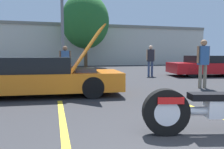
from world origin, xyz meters
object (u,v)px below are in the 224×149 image
object	(u,v)px
tree_background	(85,21)
show_car_hood_open	(42,77)
parked_car_right_row	(209,66)
spectator_near_motorcycle	(65,61)
light_pole	(63,5)
spectator_by_show_car	(151,58)
spectator_midground	(203,59)

from	to	relation	value
tree_background	show_car_hood_open	size ratio (longest dim) A/B	1.39
parked_car_right_row	spectator_near_motorcycle	world-z (taller)	spectator_near_motorcycle
tree_background	light_pole	bearing A→B (deg)	-108.45
show_car_hood_open	spectator_by_show_car	size ratio (longest dim) A/B	2.86
tree_background	spectator_midground	world-z (taller)	tree_background
light_pole	tree_background	xyz separation A→B (m)	(2.28, 6.82, 0.11)
show_car_hood_open	spectator_by_show_car	xyz separation A→B (m)	(5.52, 4.26, 0.46)
tree_background	spectator_midground	distance (m)	14.26
parked_car_right_row	spectator_by_show_car	xyz separation A→B (m)	(-3.33, 0.61, 0.46)
parked_car_right_row	spectator_midground	xyz separation A→B (m)	(-3.31, -3.75, 0.48)
tree_background	show_car_hood_open	world-z (taller)	tree_background
show_car_hood_open	spectator_near_motorcycle	bearing A→B (deg)	79.93
spectator_near_motorcycle	spectator_midground	bearing A→B (deg)	-35.16
tree_background	show_car_hood_open	distance (m)	14.46
spectator_near_motorcycle	spectator_midground	distance (m)	5.74
light_pole	spectator_by_show_car	size ratio (longest dim) A/B	4.41
show_car_hood_open	spectator_near_motorcycle	distance (m)	3.33
show_car_hood_open	spectator_midground	distance (m)	5.56
show_car_hood_open	parked_car_right_row	xyz separation A→B (m)	(8.85, 3.64, -0.00)
spectator_by_show_car	spectator_midground	xyz separation A→B (m)	(0.03, -4.36, 0.03)
show_car_hood_open	spectator_near_motorcycle	size ratio (longest dim) A/B	3.07
light_pole	spectator_near_motorcycle	world-z (taller)	light_pole
spectator_midground	tree_background	bearing A→B (deg)	99.45
spectator_midground	spectator_by_show_car	bearing A→B (deg)	90.33
spectator_near_motorcycle	spectator_by_show_car	distance (m)	4.79
tree_background	parked_car_right_row	distance (m)	12.00
spectator_near_motorcycle	spectator_by_show_car	size ratio (longest dim) A/B	0.93
light_pole	show_car_hood_open	world-z (taller)	light_pole
light_pole	parked_car_right_row	size ratio (longest dim) A/B	1.58
light_pole	tree_background	bearing A→B (deg)	71.55
tree_background	spectator_by_show_car	xyz separation A→B (m)	(2.26, -9.34, -3.24)
light_pole	spectator_by_show_car	world-z (taller)	light_pole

